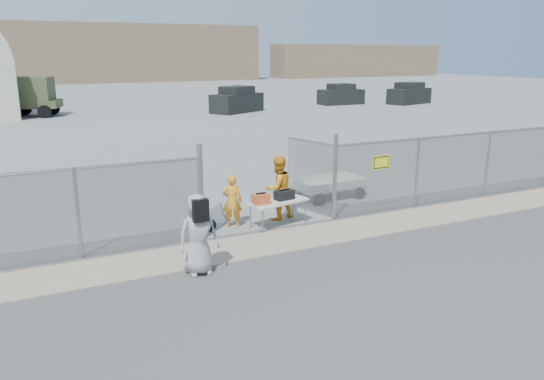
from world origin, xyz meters
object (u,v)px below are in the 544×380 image
security_worker_left (232,201)px  utility_trailer (328,187)px  security_worker_right (278,188)px  visitor (198,234)px  folding_table (278,213)px

security_worker_left → utility_trailer: size_ratio=0.51×
security_worker_right → visitor: security_worker_right is taller
security_worker_right → utility_trailer: (2.55, 1.35, -0.58)m
folding_table → security_worker_left: security_worker_left is taller
security_worker_left → security_worker_right: security_worker_right is taller
security_worker_left → folding_table: bearing=-178.1°
visitor → utility_trailer: (5.83, 4.10, -0.54)m
folding_table → security_worker_left: bearing=146.9°
folding_table → visitor: bearing=-156.0°
folding_table → security_worker_right: bearing=52.9°
utility_trailer → security_worker_left: bearing=-164.0°
folding_table → visitor: (-3.03, -2.20, 0.54)m
utility_trailer → visitor: bearing=-148.6°
visitor → utility_trailer: 7.15m
folding_table → security_worker_left: (-1.20, 0.46, 0.38)m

